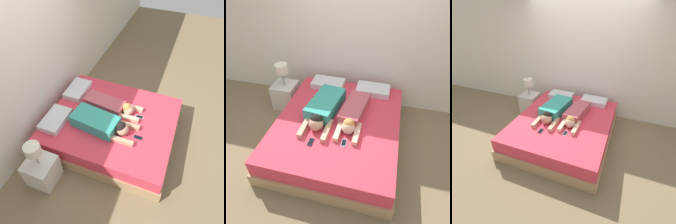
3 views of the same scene
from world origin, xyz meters
The scene contains 10 objects.
ground_plane centered at (0.00, 0.00, 0.00)m, with size 12.00×12.00×0.00m, color #7F6B4C.
wall_back centered at (0.00, 1.23, 1.30)m, with size 12.00×0.06×2.60m.
bed centered at (0.00, 0.00, 0.22)m, with size 1.85×2.15×0.45m.
pillow_head_left centered at (-0.40, 0.85, 0.50)m, with size 0.56×0.34×0.10m.
pillow_head_right centered at (0.40, 0.85, 0.50)m, with size 0.56×0.34×0.10m.
person_left centered at (-0.25, 0.09, 0.55)m, with size 0.48×1.09×0.24m.
person_right centered at (0.20, 0.09, 0.54)m, with size 0.38×1.03×0.22m.
cell_phone_left centered at (-0.24, -0.53, 0.45)m, with size 0.06×0.14×0.01m.
cell_phone_right centered at (0.19, -0.43, 0.45)m, with size 0.06×0.14×0.01m.
nightstand centered at (-1.18, 0.66, 0.28)m, with size 0.41×0.41×0.87m.
Camera 1 is at (-2.30, -0.89, 3.19)m, focal length 35.00 mm.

